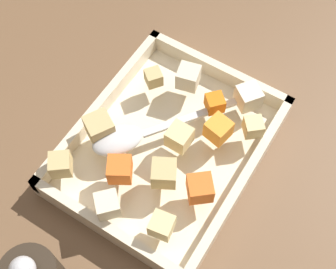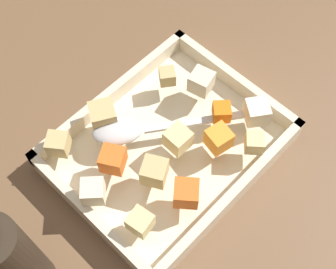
% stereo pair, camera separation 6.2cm
% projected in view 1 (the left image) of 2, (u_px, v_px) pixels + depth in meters
% --- Properties ---
extents(ground_plane, '(4.00, 4.00, 0.00)m').
position_uv_depth(ground_plane, '(173.00, 164.00, 0.65)').
color(ground_plane, brown).
extents(baking_dish, '(0.30, 0.24, 0.04)m').
position_uv_depth(baking_dish, '(168.00, 148.00, 0.65)').
color(baking_dish, beige).
rests_on(baking_dish, ground_plane).
extents(carrot_chunk_rim_edge, '(0.04, 0.04, 0.03)m').
position_uv_depth(carrot_chunk_rim_edge, '(200.00, 188.00, 0.57)').
color(carrot_chunk_rim_edge, orange).
rests_on(carrot_chunk_rim_edge, baking_dish).
extents(carrot_chunk_far_left, '(0.03, 0.03, 0.02)m').
position_uv_depth(carrot_chunk_far_left, '(215.00, 103.00, 0.64)').
color(carrot_chunk_far_left, orange).
rests_on(carrot_chunk_far_left, baking_dish).
extents(carrot_chunk_center, '(0.03, 0.03, 0.03)m').
position_uv_depth(carrot_chunk_center, '(218.00, 129.00, 0.61)').
color(carrot_chunk_center, orange).
rests_on(carrot_chunk_center, baking_dish).
extents(carrot_chunk_far_right, '(0.04, 0.04, 0.03)m').
position_uv_depth(carrot_chunk_far_right, '(120.00, 169.00, 0.59)').
color(carrot_chunk_far_right, orange).
rests_on(carrot_chunk_far_right, baking_dish).
extents(potato_chunk_front_center, '(0.03, 0.03, 0.03)m').
position_uv_depth(potato_chunk_front_center, '(162.00, 225.00, 0.55)').
color(potato_chunk_front_center, '#E0CC89').
rests_on(potato_chunk_front_center, baking_dish).
extents(potato_chunk_near_right, '(0.05, 0.05, 0.03)m').
position_uv_depth(potato_chunk_near_right, '(100.00, 128.00, 0.61)').
color(potato_chunk_near_right, tan).
rests_on(potato_chunk_near_right, baking_dish).
extents(potato_chunk_mid_right, '(0.03, 0.03, 0.02)m').
position_uv_depth(potato_chunk_mid_right, '(154.00, 78.00, 0.66)').
color(potato_chunk_mid_right, tan).
rests_on(potato_chunk_mid_right, baking_dish).
extents(potato_chunk_near_spoon, '(0.04, 0.04, 0.03)m').
position_uv_depth(potato_chunk_near_spoon, '(60.00, 164.00, 0.59)').
color(potato_chunk_near_spoon, tan).
rests_on(potato_chunk_near_spoon, baking_dish).
extents(potato_chunk_mid_left, '(0.03, 0.03, 0.03)m').
position_uv_depth(potato_chunk_mid_left, '(176.00, 135.00, 0.61)').
color(potato_chunk_mid_left, '#E0CC89').
rests_on(potato_chunk_mid_left, baking_dish).
extents(potato_chunk_corner_ne, '(0.04, 0.04, 0.03)m').
position_uv_depth(potato_chunk_corner_ne, '(164.00, 173.00, 0.58)').
color(potato_chunk_corner_ne, tan).
rests_on(potato_chunk_corner_ne, baking_dish).
extents(potato_chunk_corner_sw, '(0.03, 0.03, 0.02)m').
position_uv_depth(potato_chunk_corner_sw, '(253.00, 127.00, 0.62)').
color(potato_chunk_corner_sw, '#E0CC89').
rests_on(potato_chunk_corner_sw, baking_dish).
extents(potato_chunk_corner_nw, '(0.04, 0.04, 0.03)m').
position_uv_depth(potato_chunk_corner_nw, '(108.00, 205.00, 0.57)').
color(potato_chunk_corner_nw, beige).
rests_on(potato_chunk_corner_nw, baking_dish).
extents(parsnip_chunk_heap_side, '(0.04, 0.04, 0.03)m').
position_uv_depth(parsnip_chunk_heap_side, '(248.00, 97.00, 0.64)').
color(parsnip_chunk_heap_side, silver).
rests_on(parsnip_chunk_heap_side, baking_dish).
extents(parsnip_chunk_under_handle, '(0.04, 0.04, 0.03)m').
position_uv_depth(parsnip_chunk_under_handle, '(188.00, 77.00, 0.65)').
color(parsnip_chunk_under_handle, beige).
rests_on(parsnip_chunk_under_handle, baking_dish).
extents(serving_spoon, '(0.20, 0.16, 0.02)m').
position_uv_depth(serving_spoon, '(127.00, 137.00, 0.62)').
color(serving_spoon, silver).
rests_on(serving_spoon, baking_dish).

